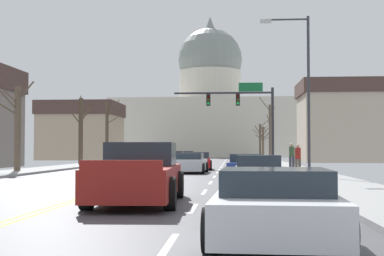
# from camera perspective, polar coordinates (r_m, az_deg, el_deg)

# --- Properties ---
(ground) EXTENTS (20.00, 180.00, 0.20)m
(ground) POSITION_cam_1_polar(r_m,az_deg,el_deg) (27.64, -5.08, -5.17)
(ground) COLOR #49494E
(signal_gantry) EXTENTS (7.91, 0.41, 6.59)m
(signal_gantry) POSITION_cam_1_polar(r_m,az_deg,el_deg) (43.76, 5.42, 2.21)
(signal_gantry) COLOR #28282D
(signal_gantry) RESTS_ON ground
(street_lamp_right) EXTENTS (2.43, 0.24, 7.90)m
(street_lamp_right) POSITION_cam_1_polar(r_m,az_deg,el_deg) (27.75, 11.31, 4.83)
(street_lamp_right) COLOR #333338
(street_lamp_right) RESTS_ON ground
(capitol_building) EXTENTS (35.94, 23.97, 27.80)m
(capitol_building) POSITION_cam_1_polar(r_m,az_deg,el_deg) (108.47, 1.90, 1.38)
(capitol_building) COLOR beige
(capitol_building) RESTS_ON ground
(sedan_near_00) EXTENTS (2.06, 4.31, 1.25)m
(sedan_near_00) POSITION_cam_1_polar(r_m,az_deg,el_deg) (39.44, 0.66, -3.48)
(sedan_near_00) COLOR #B71414
(sedan_near_00) RESTS_ON ground
(sedan_near_01) EXTENTS (2.18, 4.29, 1.23)m
(sedan_near_01) POSITION_cam_1_polar(r_m,az_deg,el_deg) (33.79, -0.26, -3.68)
(sedan_near_01) COLOR silver
(sedan_near_01) RESTS_ON ground
(sedan_near_02) EXTENTS (2.16, 4.69, 1.22)m
(sedan_near_02) POSITION_cam_1_polar(r_m,az_deg,el_deg) (27.40, 5.71, -4.02)
(sedan_near_02) COLOR navy
(sedan_near_02) RESTS_ON ground
(sedan_near_03) EXTENTS (2.05, 4.51, 1.24)m
(sedan_near_03) POSITION_cam_1_polar(r_m,az_deg,el_deg) (20.21, 6.91, -4.66)
(sedan_near_03) COLOR #9EA3A8
(sedan_near_03) RESTS_ON ground
(pickup_truck_near_04) EXTENTS (2.43, 5.68, 1.64)m
(pickup_truck_near_04) POSITION_cam_1_polar(r_m,az_deg,el_deg) (15.06, -5.56, -4.93)
(pickup_truck_near_04) COLOR maroon
(pickup_truck_near_04) RESTS_ON ground
(sedan_near_05) EXTENTS (2.22, 4.56, 1.14)m
(sedan_near_05) POSITION_cam_1_polar(r_m,az_deg,el_deg) (9.10, 8.53, -7.91)
(sedan_near_05) COLOR silver
(sedan_near_05) RESTS_ON ground
(sedan_oncoming_00) EXTENTS (1.98, 4.45, 1.18)m
(sedan_oncoming_00) POSITION_cam_1_polar(r_m,az_deg,el_deg) (53.97, -5.82, -3.15)
(sedan_oncoming_00) COLOR #1E7247
(sedan_oncoming_00) RESTS_ON ground
(sedan_oncoming_01) EXTENTS (2.00, 4.55, 1.24)m
(sedan_oncoming_01) POSITION_cam_1_polar(r_m,az_deg,el_deg) (62.93, -1.65, -3.00)
(sedan_oncoming_01) COLOR #B71414
(sedan_oncoming_01) RESTS_ON ground
(sedan_oncoming_02) EXTENTS (2.03, 4.52, 1.21)m
(sedan_oncoming_02) POSITION_cam_1_polar(r_m,az_deg,el_deg) (76.20, -0.46, -2.88)
(sedan_oncoming_02) COLOR silver
(sedan_oncoming_02) RESTS_ON ground
(flank_building_00) EXTENTS (10.45, 9.84, 7.91)m
(flank_building_00) POSITION_cam_1_polar(r_m,az_deg,el_deg) (77.70, -11.36, -0.28)
(flank_building_00) COLOR tan
(flank_building_00) RESTS_ON ground
(flank_building_02) EXTENTS (12.49, 9.05, 9.15)m
(flank_building_02) POSITION_cam_1_polar(r_m,az_deg,el_deg) (65.08, 16.49, 0.68)
(flank_building_02) COLOR #B2A38E
(flank_building_02) RESTS_ON ground
(bare_tree_00) EXTENTS (2.37, 2.27, 5.55)m
(bare_tree_00) POSITION_cam_1_polar(r_m,az_deg,el_deg) (80.64, 7.07, -1.14)
(bare_tree_00) COLOR #4C3D2D
(bare_tree_00) RESTS_ON ground
(bare_tree_01) EXTENTS (2.29, 1.31, 6.06)m
(bare_tree_01) POSITION_cam_1_polar(r_m,az_deg,el_deg) (48.90, -11.44, -0.21)
(bare_tree_01) COLOR #4C3D2D
(bare_tree_01) RESTS_ON ground
(bare_tree_02) EXTENTS (2.11, 2.22, 4.53)m
(bare_tree_02) POSITION_cam_1_polar(r_m,az_deg,el_deg) (75.75, 7.37, -1.37)
(bare_tree_02) COLOR brown
(bare_tree_02) RESTS_ON ground
(bare_tree_03) EXTENTS (1.97, 2.03, 5.53)m
(bare_tree_03) POSITION_cam_1_polar(r_m,az_deg,el_deg) (35.54, -17.64, 0.21)
(bare_tree_03) COLOR brown
(bare_tree_03) RESTS_ON ground
(bare_tree_04) EXTENTS (1.81, 1.69, 7.14)m
(bare_tree_04) POSITION_cam_1_polar(r_m,az_deg,el_deg) (61.39, 8.05, -0.28)
(bare_tree_04) COLOR brown
(bare_tree_04) RESTS_ON ground
(bare_tree_05) EXTENTS (1.65, 2.34, 6.60)m
(bare_tree_05) POSITION_cam_1_polar(r_m,az_deg,el_deg) (58.39, -8.76, -0.23)
(bare_tree_05) COLOR #4C3D2D
(bare_tree_05) RESTS_ON ground
(pedestrian_00) EXTENTS (0.35, 0.34, 1.70)m
(pedestrian_00) POSITION_cam_1_polar(r_m,az_deg,el_deg) (34.58, 10.29, -2.78)
(pedestrian_00) COLOR #33333D
(pedestrian_00) RESTS_ON ground
(pedestrian_01) EXTENTS (0.35, 0.34, 1.62)m
(pedestrian_01) POSITION_cam_1_polar(r_m,az_deg,el_deg) (32.66, 10.91, -2.91)
(pedestrian_01) COLOR #4C4238
(pedestrian_01) RESTS_ON ground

